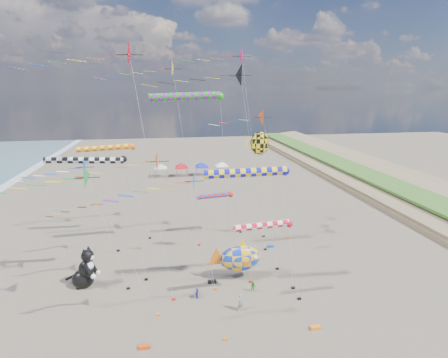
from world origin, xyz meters
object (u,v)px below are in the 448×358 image
object	(u,v)px
person_adult	(240,302)
parked_car	(255,173)
fish_inflatable	(240,258)
child_blue	(197,293)
cat_inflatable	(84,266)
child_green	(253,287)

from	to	relation	value
person_adult	parked_car	bearing A→B (deg)	40.58
fish_inflatable	child_blue	distance (m)	6.26
cat_inflatable	person_adult	size ratio (longest dim) A/B	2.67
parked_car	person_adult	bearing A→B (deg)	157.43
person_adult	parked_car	xyz separation A→B (m)	(15.33, 52.99, -0.31)
cat_inflatable	child_blue	xyz separation A→B (m)	(11.76, -4.34, -1.81)
person_adult	parked_car	world-z (taller)	person_adult
fish_inflatable	child_green	world-z (taller)	fish_inflatable
cat_inflatable	person_adult	world-z (taller)	cat_inflatable
child_blue	child_green	bearing A→B (deg)	-54.15
person_adult	child_green	xyz separation A→B (m)	(2.01, 2.93, -0.28)
child_green	parked_car	bearing A→B (deg)	98.75
cat_inflatable	parked_car	distance (m)	55.45
person_adult	child_blue	world-z (taller)	person_adult
child_blue	parked_car	xyz separation A→B (m)	(19.30, 50.24, 0.01)
cat_inflatable	fish_inflatable	distance (m)	16.93
fish_inflatable	child_green	bearing A→B (deg)	-73.04
child_green	child_blue	bearing A→B (deg)	-154.66
child_green	cat_inflatable	bearing A→B (deg)	-169.55
person_adult	child_green	bearing A→B (deg)	22.18
person_adult	child_green	distance (m)	3.57
fish_inflatable	parked_car	distance (m)	49.35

